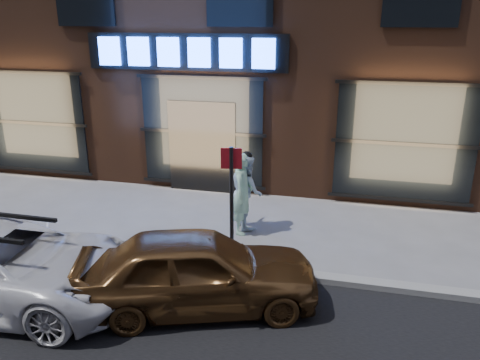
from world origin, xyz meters
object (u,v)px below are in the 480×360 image
object	(u,v)px
man_cap	(247,191)
sign_post	(232,197)
man_bowtie	(242,193)
white_suv	(3,265)
gold_sedan	(198,270)

from	to	relation	value
man_cap	sign_post	world-z (taller)	sign_post
man_bowtie	white_suv	size ratio (longest dim) A/B	0.39
man_bowtie	gold_sedan	size ratio (longest dim) A/B	0.47
man_cap	white_suv	world-z (taller)	man_cap
white_suv	gold_sedan	size ratio (longest dim) A/B	1.21
man_bowtie	man_cap	bearing A→B (deg)	-0.74
man_cap	gold_sedan	size ratio (longest dim) A/B	0.44
sign_post	gold_sedan	bearing A→B (deg)	-108.74
man_bowtie	gold_sedan	distance (m)	2.87
man_cap	white_suv	distance (m)	4.92
gold_sedan	white_suv	bearing A→B (deg)	81.57
gold_sedan	man_bowtie	bearing A→B (deg)	-19.74
gold_sedan	sign_post	distance (m)	1.55
man_cap	gold_sedan	distance (m)	3.20
man_bowtie	man_cap	size ratio (longest dim) A/B	1.08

